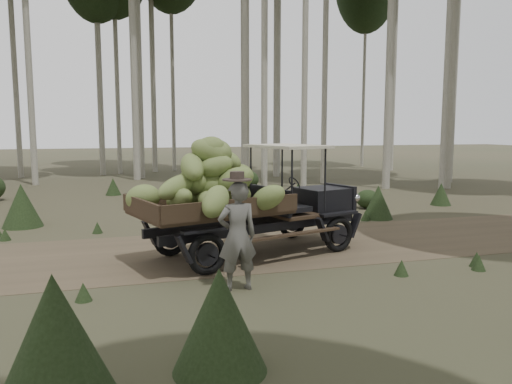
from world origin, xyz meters
TOP-DOWN VIEW (x-y plane):
  - ground at (0.00, 0.00)m, footprint 120.00×120.00m
  - dirt_track at (0.00, 0.00)m, footprint 70.00×4.00m
  - banana_truck at (1.05, -0.71)m, footprint 5.44×3.32m
  - farmer at (0.71, -2.73)m, footprint 0.69×0.51m
  - undergrowth at (-2.25, -0.17)m, footprint 22.58×23.65m

SIDE VIEW (x-z plane):
  - ground at x=0.00m, z-range 0.00..0.00m
  - dirt_track at x=0.00m, z-range 0.00..0.01m
  - undergrowth at x=-2.25m, z-range -0.19..1.19m
  - farmer at x=0.71m, z-range -0.05..1.94m
  - banana_truck at x=1.05m, z-range 0.20..2.83m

